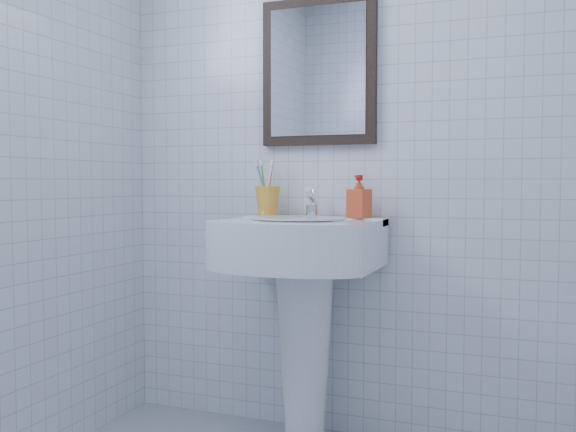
% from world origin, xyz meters
% --- Properties ---
extents(wall_back, '(2.20, 0.02, 2.50)m').
position_xyz_m(wall_back, '(0.00, 1.20, 1.25)').
color(wall_back, silver).
rests_on(wall_back, ground).
extents(washbasin, '(0.61, 0.45, 0.94)m').
position_xyz_m(washbasin, '(-0.20, 0.99, 0.63)').
color(washbasin, white).
rests_on(washbasin, ground).
extents(faucet, '(0.05, 0.11, 0.13)m').
position_xyz_m(faucet, '(-0.20, 1.10, 0.99)').
color(faucet, silver).
rests_on(faucet, washbasin).
extents(toothbrush_cup, '(0.12, 0.12, 0.13)m').
position_xyz_m(toothbrush_cup, '(-0.40, 1.10, 1.00)').
color(toothbrush_cup, orange).
rests_on(toothbrush_cup, washbasin).
extents(soap_dispenser, '(0.10, 0.10, 0.17)m').
position_xyz_m(soap_dispenser, '(0.00, 1.10, 1.02)').
color(soap_dispenser, red).
rests_on(soap_dispenser, washbasin).
extents(wall_mirror, '(0.50, 0.04, 0.62)m').
position_xyz_m(wall_mirror, '(-0.20, 1.18, 1.55)').
color(wall_mirror, black).
rests_on(wall_mirror, wall_back).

